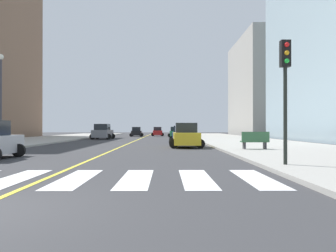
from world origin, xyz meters
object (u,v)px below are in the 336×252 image
object	(u,v)px
traffic_light_near_corner	(285,77)
street_lamp	(1,91)
car_blue_fifth	(181,134)
car_gray_fourth	(103,132)
park_bench	(255,141)
car_red_sixth	(157,132)
car_black_third	(137,132)
car_green_nearest	(175,132)
car_yellow_seventh	(186,136)

from	to	relation	value
traffic_light_near_corner	street_lamp	distance (m)	20.82
car_blue_fifth	car_gray_fourth	bearing A→B (deg)	-41.74
traffic_light_near_corner	park_bench	xyz separation A→B (m)	(1.29, 9.27, -2.74)
car_red_sixth	street_lamp	xyz separation A→B (m)	(-10.63, -38.89, 3.42)
park_bench	car_black_third	bearing A→B (deg)	14.70
car_green_nearest	car_gray_fourth	xyz separation A→B (m)	(-10.06, -9.46, 0.16)
car_green_nearest	car_red_sixth	world-z (taller)	same
car_yellow_seventh	street_lamp	bearing A→B (deg)	5.66
car_red_sixth	park_bench	world-z (taller)	car_red_sixth
car_red_sixth	car_yellow_seventh	size ratio (longest dim) A/B	0.91
car_yellow_seventh	park_bench	distance (m)	6.17
street_lamp	traffic_light_near_corner	bearing A→B (deg)	-36.70
car_black_third	park_bench	distance (m)	39.55
car_black_third	car_gray_fourth	size ratio (longest dim) A/B	0.82
car_yellow_seventh	car_red_sixth	bearing A→B (deg)	-85.16
car_red_sixth	car_yellow_seventh	bearing A→B (deg)	92.45
traffic_light_near_corner	street_lamp	size ratio (longest dim) A/B	0.68
car_black_third	car_gray_fourth	world-z (taller)	car_gray_fourth
car_yellow_seventh	traffic_light_near_corner	xyz separation A→B (m)	(2.91, -13.79, 2.54)
car_gray_fourth	car_red_sixth	xyz separation A→B (m)	(6.98, 18.01, -0.16)
car_green_nearest	car_yellow_seventh	distance (m)	28.98
traffic_light_near_corner	park_bench	bearing A→B (deg)	-97.91
car_black_third	traffic_light_near_corner	world-z (taller)	traffic_light_near_corner
car_black_third	car_blue_fifth	world-z (taller)	car_blue_fifth
car_red_sixth	car_yellow_seventh	world-z (taller)	car_yellow_seventh
park_bench	car_yellow_seventh	bearing A→B (deg)	41.55
car_black_third	park_bench	xyz separation A→B (m)	(10.92, -38.01, -0.10)
car_black_third	car_red_sixth	world-z (taller)	car_red_sixth
car_blue_fifth	car_yellow_seventh	size ratio (longest dim) A/B	0.92
car_black_third	street_lamp	size ratio (longest dim) A/B	0.56
car_green_nearest	park_bench	world-z (taller)	car_green_nearest
car_green_nearest	street_lamp	distance (m)	33.47
car_gray_fourth	car_blue_fifth	xyz separation A→B (m)	(10.14, -9.54, -0.15)
car_green_nearest	car_blue_fifth	bearing A→B (deg)	89.46
car_green_nearest	traffic_light_near_corner	bearing A→B (deg)	93.20
car_black_third	car_blue_fifth	bearing A→B (deg)	-75.35
car_blue_fifth	street_lamp	distance (m)	18.18
car_gray_fourth	park_bench	distance (m)	27.98
car_green_nearest	car_black_third	xyz separation A→B (m)	(-6.67, 4.51, -0.01)
car_green_nearest	car_black_third	world-z (taller)	car_green_nearest
park_bench	traffic_light_near_corner	bearing A→B (deg)	170.76
car_blue_fifth	car_red_sixth	size ratio (longest dim) A/B	1.02
car_gray_fourth	street_lamp	size ratio (longest dim) A/B	0.68
car_gray_fourth	car_blue_fifth	distance (m)	13.92
car_red_sixth	car_gray_fourth	bearing A→B (deg)	66.48
car_green_nearest	street_lamp	bearing A→B (deg)	64.90
car_gray_fourth	car_yellow_seventh	distance (m)	21.99
car_black_third	car_gray_fourth	xyz separation A→B (m)	(-3.40, -13.97, 0.17)
car_red_sixth	street_lamp	distance (m)	40.46
car_black_third	car_blue_fifth	size ratio (longest dim) A/B	0.97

